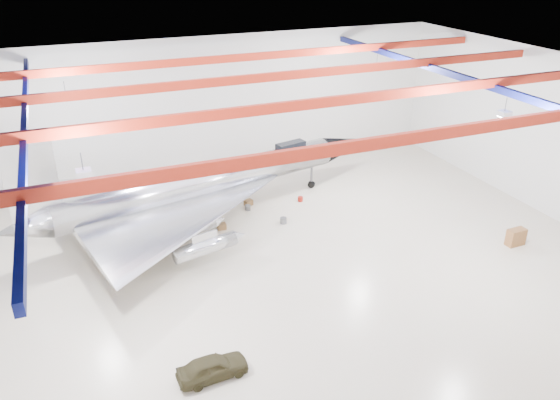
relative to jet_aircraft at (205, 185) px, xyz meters
name	(u,v)px	position (x,y,z in m)	size (l,w,h in m)	color
floor	(274,261)	(2.25, -6.89, -2.53)	(40.00, 40.00, 0.00)	beige
wall_back	(203,108)	(2.25, 8.11, 2.97)	(40.00, 40.00, 0.00)	silver
wall_right	(544,133)	(22.25, -6.89, 2.97)	(30.00, 30.00, 0.00)	silver
ceiling	(273,79)	(2.25, -6.89, 8.47)	(40.00, 40.00, 0.00)	#0A0F38
ceiling_structure	(273,92)	(2.25, -6.89, 7.79)	(39.50, 29.50, 1.08)	maroon
jet_aircraft	(205,185)	(0.00, 0.00, 0.00)	(28.06, 19.24, 7.73)	silver
jeep	(212,367)	(-3.85, -14.79, -1.99)	(1.27, 3.17, 1.08)	#35301A
desk	(516,237)	(17.10, -10.93, -1.98)	(1.20, 0.60, 1.10)	brown
crate_ply	(158,245)	(-3.90, -2.64, -2.33)	(0.57, 0.46, 0.40)	olive
toolbox_red	(224,196)	(2.10, 2.72, -2.39)	(0.40, 0.32, 0.28)	#9F1A0F
engine_drum	(283,220)	(4.64, -2.63, -2.33)	(0.45, 0.45, 0.41)	#59595B
parts_bin	(248,203)	(3.38, 0.93, -2.33)	(0.57, 0.46, 0.40)	olive
crate_small	(147,224)	(-4.03, 0.58, -2.42)	(0.34, 0.27, 0.24)	#59595B
tool_chest	(300,199)	(7.15, 0.07, -2.36)	(0.39, 0.39, 0.35)	#9F1A0F
oil_barrel	(222,226)	(0.52, -1.82, -2.33)	(0.57, 0.46, 0.40)	olive
spares_box	(248,208)	(3.08, 0.20, -2.35)	(0.41, 0.41, 0.37)	#59595B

